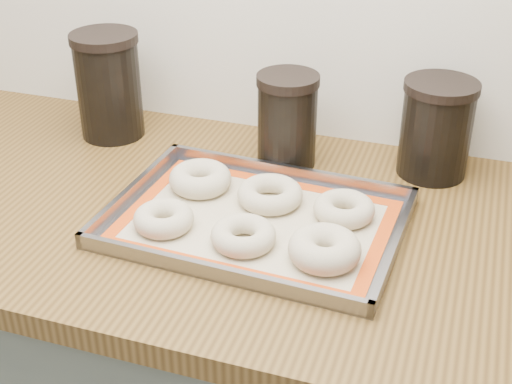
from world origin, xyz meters
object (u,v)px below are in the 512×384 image
(bagel_back_left, at_px, (200,179))
(bagel_back_mid, at_px, (270,194))
(canister_mid, at_px, (287,120))
(bagel_back_right, at_px, (344,209))
(bagel_front_left, at_px, (164,219))
(canister_left, at_px, (109,85))
(bagel_front_mid, at_px, (243,236))
(canister_right, at_px, (436,128))
(baking_tray, at_px, (256,220))
(bagel_front_right, at_px, (324,249))

(bagel_back_left, relative_size, bagel_back_mid, 0.98)
(bagel_back_left, distance_m, canister_mid, 0.20)
(bagel_back_mid, bearing_deg, bagel_back_left, 176.07)
(bagel_back_mid, distance_m, bagel_back_right, 0.13)
(bagel_back_left, relative_size, canister_mid, 0.62)
(bagel_front_left, height_order, bagel_back_left, bagel_back_left)
(canister_left, distance_m, canister_mid, 0.37)
(canister_left, bearing_deg, bagel_back_right, -18.73)
(bagel_front_mid, height_order, canister_right, canister_right)
(baking_tray, relative_size, bagel_back_mid, 4.33)
(bagel_back_left, bearing_deg, bagel_back_mid, -3.93)
(bagel_front_right, height_order, bagel_back_left, bagel_front_right)
(bagel_back_left, height_order, bagel_back_mid, bagel_back_left)
(bagel_front_left, bearing_deg, bagel_back_right, 24.29)
(canister_left, bearing_deg, bagel_front_left, -49.85)
(bagel_front_right, bearing_deg, bagel_front_mid, 179.15)
(bagel_front_left, height_order, bagel_front_mid, same)
(bagel_front_left, bearing_deg, canister_mid, 67.00)
(bagel_front_left, bearing_deg, canister_right, 40.95)
(bagel_back_left, bearing_deg, canister_mid, 52.64)
(bagel_front_right, height_order, bagel_back_right, bagel_front_right)
(canister_left, relative_size, canister_mid, 1.20)
(bagel_front_left, xyz_separation_m, bagel_back_mid, (0.14, 0.13, -0.00))
(bagel_back_mid, height_order, canister_left, canister_left)
(bagel_front_right, bearing_deg, baking_tray, 151.65)
(bagel_front_right, height_order, canister_mid, canister_mid)
(bagel_back_right, relative_size, canister_left, 0.48)
(bagel_front_mid, xyz_separation_m, bagel_back_left, (-0.13, 0.14, 0.00))
(canister_mid, bearing_deg, bagel_front_right, -63.71)
(bagel_back_right, relative_size, canister_right, 0.57)
(bagel_back_right, relative_size, canister_mid, 0.57)
(bagel_front_left, height_order, canister_left, canister_left)
(bagel_front_mid, relative_size, bagel_back_left, 0.93)
(canister_left, bearing_deg, baking_tray, -31.18)
(baking_tray, bearing_deg, canister_right, 47.23)
(bagel_front_left, bearing_deg, bagel_front_mid, -2.16)
(baking_tray, height_order, bagel_front_left, bagel_front_left)
(bagel_front_mid, distance_m, canister_right, 0.42)
(bagel_front_mid, relative_size, canister_mid, 0.58)
(baking_tray, distance_m, bagel_front_left, 0.15)
(bagel_front_left, bearing_deg, baking_tray, 25.27)
(bagel_front_right, bearing_deg, bagel_back_left, 150.94)
(bagel_front_mid, height_order, canister_mid, canister_mid)
(bagel_front_left, relative_size, bagel_back_mid, 0.87)
(bagel_front_right, relative_size, canister_left, 0.52)
(bagel_front_left, bearing_deg, canister_left, 130.15)
(baking_tray, distance_m, bagel_front_right, 0.15)
(bagel_front_left, distance_m, canister_mid, 0.31)
(baking_tray, xyz_separation_m, bagel_back_left, (-0.13, 0.07, 0.02))
(canister_left, bearing_deg, canister_mid, -1.69)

